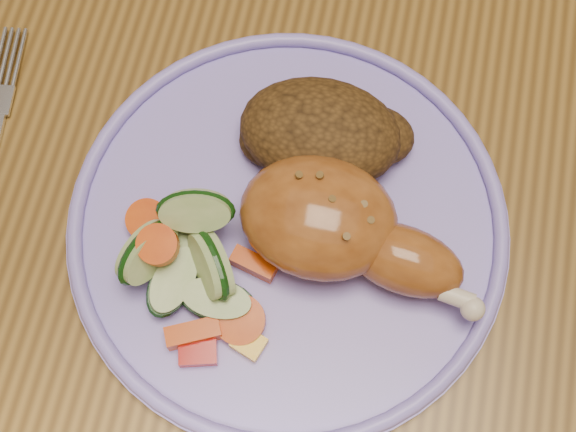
{
  "coord_description": "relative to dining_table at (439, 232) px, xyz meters",
  "views": [
    {
      "loc": [
        -0.07,
        -0.23,
        1.25
      ],
      "look_at": [
        -0.11,
        -0.05,
        0.78
      ],
      "focal_mm": 50.0,
      "sensor_mm": 36.0,
      "label": 1
    }
  ],
  "objects": [
    {
      "name": "plate",
      "position": [
        -0.11,
        -0.05,
        0.09
      ],
      "size": [
        0.29,
        0.29,
        0.01
      ],
      "primitive_type": "cylinder",
      "color": "#8A79DE",
      "rests_on": "dining_table"
    },
    {
      "name": "plate_rim",
      "position": [
        -0.11,
        -0.05,
        0.1
      ],
      "size": [
        0.29,
        0.29,
        0.01
      ],
      "primitive_type": "torus",
      "color": "#8A79DE",
      "rests_on": "plate"
    },
    {
      "name": "ground",
      "position": [
        0.0,
        0.0,
        -0.67
      ],
      "size": [
        4.0,
        4.0,
        0.0
      ],
      "primitive_type": "plane",
      "color": "#50371B",
      "rests_on": "ground"
    },
    {
      "name": "rice_pilaf",
      "position": [
        -0.1,
        0.01,
        0.11
      ],
      "size": [
        0.12,
        0.08,
        0.05
      ],
      "color": "#452C11",
      "rests_on": "plate"
    },
    {
      "name": "dining_table",
      "position": [
        0.0,
        0.0,
        0.0
      ],
      "size": [
        0.9,
        1.4,
        0.75
      ],
      "color": "brown",
      "rests_on": "ground"
    },
    {
      "name": "vegetable_pile",
      "position": [
        -0.17,
        -0.09,
        0.11
      ],
      "size": [
        0.11,
        0.12,
        0.05
      ],
      "color": "#A50A05",
      "rests_on": "plate"
    },
    {
      "name": "chicken_leg",
      "position": [
        -0.08,
        -0.06,
        0.12
      ],
      "size": [
        0.16,
        0.09,
        0.05
      ],
      "color": "#995520",
      "rests_on": "plate"
    }
  ]
}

